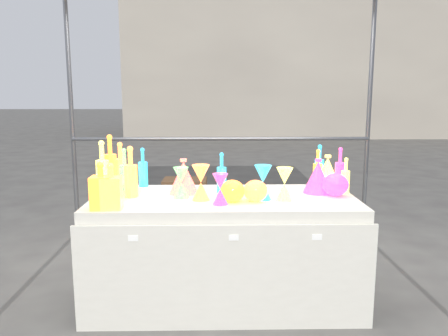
{
  "coord_description": "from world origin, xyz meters",
  "views": [
    {
      "loc": [
        -0.06,
        -2.92,
        1.45
      ],
      "look_at": [
        0.0,
        0.0,
        0.95
      ],
      "focal_mm": 35.0,
      "sensor_mm": 36.0,
      "label": 1
    }
  ],
  "objects_px": {
    "bottle_0": "(121,164)",
    "globe_0": "(255,192)",
    "decanter_0": "(111,186)",
    "display_table": "(224,249)",
    "cardboard_box_closed": "(185,194)",
    "lampshade_0": "(184,176)"
  },
  "relations": [
    {
      "from": "bottle_0",
      "to": "globe_0",
      "type": "distance_m",
      "value": 1.1
    },
    {
      "from": "globe_0",
      "to": "decanter_0",
      "type": "bearing_deg",
      "value": -169.24
    },
    {
      "from": "bottle_0",
      "to": "globe_0",
      "type": "bearing_deg",
      "value": -26.59
    },
    {
      "from": "display_table",
      "to": "decanter_0",
      "type": "height_order",
      "value": "decanter_0"
    },
    {
      "from": "cardboard_box_closed",
      "to": "decanter_0",
      "type": "bearing_deg",
      "value": -93.95
    },
    {
      "from": "cardboard_box_closed",
      "to": "bottle_0",
      "type": "height_order",
      "value": "bottle_0"
    },
    {
      "from": "bottle_0",
      "to": "decanter_0",
      "type": "distance_m",
      "value": 0.67
    },
    {
      "from": "decanter_0",
      "to": "display_table",
      "type": "bearing_deg",
      "value": 19.31
    },
    {
      "from": "cardboard_box_closed",
      "to": "bottle_0",
      "type": "bearing_deg",
      "value": -97.81
    },
    {
      "from": "cardboard_box_closed",
      "to": "lampshade_0",
      "type": "bearing_deg",
      "value": -84.82
    },
    {
      "from": "display_table",
      "to": "decanter_0",
      "type": "xyz_separation_m",
      "value": [
        -0.69,
        -0.3,
        0.52
      ]
    },
    {
      "from": "decanter_0",
      "to": "globe_0",
      "type": "distance_m",
      "value": 0.92
    },
    {
      "from": "bottle_0",
      "to": "decanter_0",
      "type": "bearing_deg",
      "value": -82.85
    },
    {
      "from": "bottle_0",
      "to": "lampshade_0",
      "type": "relative_size",
      "value": 1.37
    },
    {
      "from": "bottle_0",
      "to": "globe_0",
      "type": "height_order",
      "value": "bottle_0"
    },
    {
      "from": "display_table",
      "to": "lampshade_0",
      "type": "distance_m",
      "value": 0.59
    },
    {
      "from": "display_table",
      "to": "cardboard_box_closed",
      "type": "height_order",
      "value": "display_table"
    },
    {
      "from": "lampshade_0",
      "to": "decanter_0",
      "type": "bearing_deg",
      "value": -122.92
    },
    {
      "from": "cardboard_box_closed",
      "to": "decanter_0",
      "type": "height_order",
      "value": "decanter_0"
    },
    {
      "from": "cardboard_box_closed",
      "to": "decanter_0",
      "type": "xyz_separation_m",
      "value": [
        -0.25,
        -2.76,
        0.7
      ]
    },
    {
      "from": "globe_0",
      "to": "lampshade_0",
      "type": "height_order",
      "value": "lampshade_0"
    },
    {
      "from": "display_table",
      "to": "bottle_0",
      "type": "relative_size",
      "value": 5.4
    }
  ]
}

